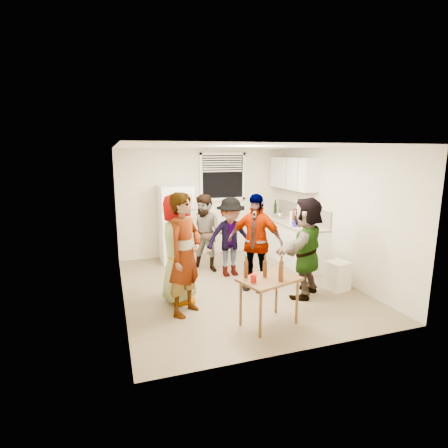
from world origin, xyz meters
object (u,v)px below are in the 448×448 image
object	(u,v)px
kettle	(280,218)
wine_bottle	(275,215)
guest_stripe	(186,312)
guest_orange	(304,295)
beer_bottle_table	(281,278)
red_cup	(253,282)
serving_table	(268,324)
guest_back_right	(230,275)
guest_black	(254,288)
refrigerator	(176,224)
guest_back_left	(207,271)
trash_bin	(337,276)
guest_grey	(180,300)
beer_bottle_counter	(293,224)
blue_cup	(295,227)

from	to	relation	value
kettle	wine_bottle	distance (m)	0.45
guest_stripe	guest_orange	distance (m)	2.07
beer_bottle_table	red_cup	world-z (taller)	beer_bottle_table
serving_table	guest_back_right	world-z (taller)	serving_table
red_cup	guest_black	distance (m)	1.65
kettle	guest_black	distance (m)	2.43
guest_black	guest_back_right	bearing A→B (deg)	144.69
guest_stripe	refrigerator	bearing A→B (deg)	38.49
wine_bottle	guest_orange	distance (m)	3.01
guest_back_left	kettle	bearing A→B (deg)	51.64
red_cup	guest_black	bearing A→B (deg)	65.91
trash_bin	serving_table	world-z (taller)	trash_bin
trash_bin	guest_stripe	xyz separation A→B (m)	(-2.76, -0.07, -0.25)
guest_grey	guest_orange	world-z (taller)	guest_grey
guest_grey	kettle	bearing A→B (deg)	-51.14
beer_bottle_table	beer_bottle_counter	bearing A→B (deg)	57.29
trash_bin	guest_black	xyz separation A→B (m)	(-1.38, 0.50, -0.25)
wine_bottle	guest_back_right	world-z (taller)	wine_bottle
refrigerator	serving_table	world-z (taller)	refrigerator
beer_bottle_table	serving_table	bearing A→B (deg)	160.45
refrigerator	guest_stripe	bearing A→B (deg)	-97.90
serving_table	guest_back_left	size ratio (longest dim) A/B	0.51
blue_cup	guest_back_left	bearing A→B (deg)	166.52
guest_grey	red_cup	bearing A→B (deg)	-144.25
beer_bottle_counter	guest_stripe	size ratio (longest dim) A/B	0.14
blue_cup	guest_orange	xyz separation A→B (m)	(-0.54, -1.32, -0.90)
red_cup	guest_orange	distance (m)	1.69
refrigerator	red_cup	world-z (taller)	refrigerator
wine_bottle	guest_stripe	world-z (taller)	wine_bottle
serving_table	blue_cup	bearing A→B (deg)	52.98
serving_table	beer_bottle_table	bearing A→B (deg)	-19.55
wine_bottle	red_cup	bearing A→B (deg)	-120.44
guest_black	trash_bin	bearing A→B (deg)	22.67
serving_table	guest_back_right	bearing A→B (deg)	85.48
blue_cup	serving_table	bearing A→B (deg)	-127.02
blue_cup	trash_bin	size ratio (longest dim) A/B	0.26
guest_black	guest_stripe	bearing A→B (deg)	-114.99
guest_back_right	kettle	bearing A→B (deg)	29.92
beer_bottle_counter	blue_cup	distance (m)	0.28
red_cup	guest_back_right	size ratio (longest dim) A/B	0.07
guest_orange	serving_table	bearing A→B (deg)	-3.94
blue_cup	guest_back_right	xyz separation A→B (m)	(-1.41, 0.02, -0.90)
blue_cup	beer_bottle_table	world-z (taller)	blue_cup
wine_bottle	blue_cup	distance (m)	1.45
kettle	trash_bin	xyz separation A→B (m)	(-0.01, -2.27, -0.65)
guest_black	red_cup	bearing A→B (deg)	-71.55
red_cup	guest_black	xyz separation A→B (m)	(0.61, 1.37, -0.69)
kettle	guest_back_left	xyz separation A→B (m)	(-1.95, -0.56, -0.90)
trash_bin	guest_black	distance (m)	1.49
beer_bottle_table	guest_stripe	world-z (taller)	beer_bottle_table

